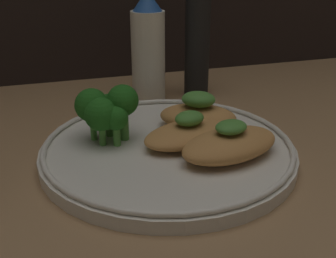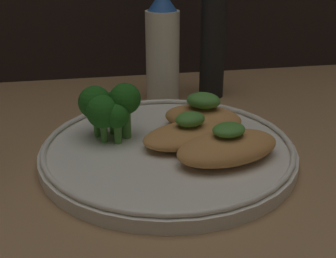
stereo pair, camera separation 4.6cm
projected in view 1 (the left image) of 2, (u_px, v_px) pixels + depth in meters
ground_plane at (168, 161)px, 47.42cm from camera, size 180.00×180.00×1.00cm
plate at (168, 149)px, 46.82cm from camera, size 28.09×28.09×2.00cm
grilled_meat_front at (230, 144)px, 43.68cm from camera, size 12.58×9.04×4.01cm
grilled_meat_middle at (189, 132)px, 46.93cm from camera, size 12.30×8.92×3.75cm
grilled_meat_back at (198, 114)px, 50.77cm from camera, size 10.98×9.64×4.48cm
broccoli_bunch at (106, 109)px, 46.20cm from camera, size 6.99×5.56×6.47cm
sauce_bottle at (148, 49)px, 61.64cm from camera, size 4.96×4.96×16.11cm
pepper_grinder at (197, 43)px, 63.52cm from camera, size 3.75×3.75×17.56cm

